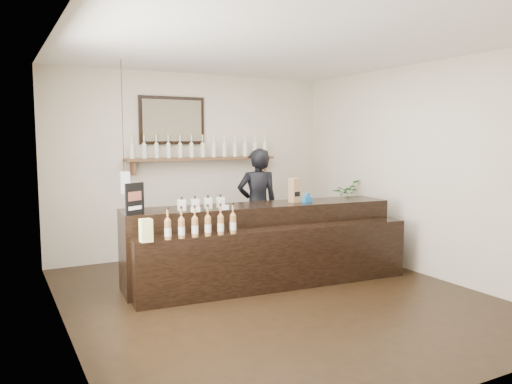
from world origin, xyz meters
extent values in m
plane|color=black|center=(0.00, 0.00, 0.00)|extent=(5.00, 5.00, 0.00)
plane|color=beige|center=(0.00, 2.50, 1.40)|extent=(4.50, 0.00, 4.50)
plane|color=beige|center=(0.00, -2.50, 1.40)|extent=(4.50, 0.00, 4.50)
plane|color=beige|center=(-2.25, 0.00, 1.40)|extent=(0.00, 5.00, 5.00)
plane|color=beige|center=(2.25, 0.00, 1.40)|extent=(0.00, 5.00, 5.00)
plane|color=white|center=(0.00, 0.00, 2.80)|extent=(5.00, 5.00, 0.00)
cube|color=brown|center=(0.10, 2.37, 1.50)|extent=(2.40, 0.25, 0.04)
cube|color=brown|center=(-0.98, 2.40, 1.38)|extent=(0.04, 0.20, 0.20)
cube|color=brown|center=(1.18, 2.40, 1.38)|extent=(0.04, 0.20, 0.20)
cube|color=black|center=(-0.35, 2.47, 2.08)|extent=(1.02, 0.04, 0.72)
cube|color=#433A2B|center=(-0.35, 2.44, 2.08)|extent=(0.92, 0.01, 0.62)
cube|color=white|center=(-1.30, 1.60, 1.25)|extent=(0.12, 0.12, 0.28)
cylinder|color=black|center=(-1.30, 1.60, 2.09)|extent=(0.01, 0.01, 1.41)
cylinder|color=#E0F0C9|center=(-1.00, 2.37, 1.62)|extent=(0.07, 0.07, 0.20)
cone|color=#E0F0C9|center=(-1.00, 2.37, 1.75)|extent=(0.07, 0.07, 0.05)
cylinder|color=#E0F0C9|center=(-1.00, 2.37, 1.81)|extent=(0.02, 0.02, 0.07)
cylinder|color=gold|center=(-1.00, 2.37, 1.86)|extent=(0.03, 0.03, 0.02)
cylinder|color=white|center=(-1.00, 2.37, 1.60)|extent=(0.07, 0.07, 0.09)
cylinder|color=#E0F0C9|center=(-0.82, 2.37, 1.62)|extent=(0.07, 0.07, 0.20)
cone|color=#E0F0C9|center=(-0.82, 2.37, 1.75)|extent=(0.07, 0.07, 0.05)
cylinder|color=#E0F0C9|center=(-0.82, 2.37, 1.81)|extent=(0.02, 0.02, 0.07)
cylinder|color=gold|center=(-0.82, 2.37, 1.86)|extent=(0.03, 0.03, 0.02)
cylinder|color=white|center=(-0.82, 2.37, 1.60)|extent=(0.07, 0.07, 0.09)
cylinder|color=#E0F0C9|center=(-0.63, 2.37, 1.62)|extent=(0.07, 0.07, 0.20)
cone|color=#E0F0C9|center=(-0.63, 2.37, 1.75)|extent=(0.07, 0.07, 0.05)
cylinder|color=#E0F0C9|center=(-0.63, 2.37, 1.81)|extent=(0.02, 0.02, 0.07)
cylinder|color=gold|center=(-0.63, 2.37, 1.86)|extent=(0.03, 0.03, 0.02)
cylinder|color=white|center=(-0.63, 2.37, 1.60)|extent=(0.07, 0.07, 0.09)
cylinder|color=#E0F0C9|center=(-0.45, 2.37, 1.62)|extent=(0.07, 0.07, 0.20)
cone|color=#E0F0C9|center=(-0.45, 2.37, 1.75)|extent=(0.07, 0.07, 0.05)
cylinder|color=#E0F0C9|center=(-0.45, 2.37, 1.81)|extent=(0.02, 0.02, 0.07)
cylinder|color=gold|center=(-0.45, 2.37, 1.86)|extent=(0.03, 0.03, 0.02)
cylinder|color=white|center=(-0.45, 2.37, 1.60)|extent=(0.07, 0.07, 0.09)
cylinder|color=#E0F0C9|center=(-0.27, 2.37, 1.62)|extent=(0.07, 0.07, 0.20)
cone|color=#E0F0C9|center=(-0.27, 2.37, 1.75)|extent=(0.07, 0.07, 0.05)
cylinder|color=#E0F0C9|center=(-0.27, 2.37, 1.81)|extent=(0.02, 0.02, 0.07)
cylinder|color=gold|center=(-0.27, 2.37, 1.86)|extent=(0.03, 0.03, 0.02)
cylinder|color=white|center=(-0.27, 2.37, 1.60)|extent=(0.07, 0.07, 0.09)
cylinder|color=#E0F0C9|center=(-0.08, 2.37, 1.62)|extent=(0.07, 0.07, 0.20)
cone|color=#E0F0C9|center=(-0.08, 2.37, 1.75)|extent=(0.07, 0.07, 0.05)
cylinder|color=#E0F0C9|center=(-0.08, 2.37, 1.81)|extent=(0.02, 0.02, 0.07)
cylinder|color=gold|center=(-0.08, 2.37, 1.86)|extent=(0.03, 0.03, 0.02)
cylinder|color=white|center=(-0.08, 2.37, 1.60)|extent=(0.07, 0.07, 0.09)
cylinder|color=#E0F0C9|center=(0.10, 2.37, 1.62)|extent=(0.07, 0.07, 0.20)
cone|color=#E0F0C9|center=(0.10, 2.37, 1.75)|extent=(0.07, 0.07, 0.05)
cylinder|color=#E0F0C9|center=(0.10, 2.37, 1.81)|extent=(0.02, 0.02, 0.07)
cylinder|color=gold|center=(0.10, 2.37, 1.86)|extent=(0.03, 0.03, 0.02)
cylinder|color=white|center=(0.10, 2.37, 1.60)|extent=(0.07, 0.07, 0.09)
cylinder|color=#E0F0C9|center=(0.28, 2.37, 1.62)|extent=(0.07, 0.07, 0.20)
cone|color=#E0F0C9|center=(0.28, 2.37, 1.75)|extent=(0.07, 0.07, 0.05)
cylinder|color=#E0F0C9|center=(0.28, 2.37, 1.81)|extent=(0.02, 0.02, 0.07)
cylinder|color=gold|center=(0.28, 2.37, 1.86)|extent=(0.03, 0.03, 0.02)
cylinder|color=white|center=(0.28, 2.37, 1.60)|extent=(0.07, 0.07, 0.09)
cylinder|color=#E0F0C9|center=(0.47, 2.37, 1.62)|extent=(0.07, 0.07, 0.20)
cone|color=#E0F0C9|center=(0.47, 2.37, 1.75)|extent=(0.07, 0.07, 0.05)
cylinder|color=#E0F0C9|center=(0.47, 2.37, 1.81)|extent=(0.02, 0.02, 0.07)
cylinder|color=gold|center=(0.47, 2.37, 1.86)|extent=(0.03, 0.03, 0.02)
cylinder|color=white|center=(0.47, 2.37, 1.60)|extent=(0.07, 0.07, 0.09)
cylinder|color=#E0F0C9|center=(0.65, 2.37, 1.62)|extent=(0.07, 0.07, 0.20)
cone|color=#E0F0C9|center=(0.65, 2.37, 1.75)|extent=(0.07, 0.07, 0.05)
cylinder|color=#E0F0C9|center=(0.65, 2.37, 1.81)|extent=(0.02, 0.02, 0.07)
cylinder|color=gold|center=(0.65, 2.37, 1.86)|extent=(0.03, 0.03, 0.02)
cylinder|color=white|center=(0.65, 2.37, 1.60)|extent=(0.07, 0.07, 0.09)
cylinder|color=#E0F0C9|center=(0.83, 2.37, 1.62)|extent=(0.07, 0.07, 0.20)
cone|color=#E0F0C9|center=(0.83, 2.37, 1.75)|extent=(0.07, 0.07, 0.05)
cylinder|color=#E0F0C9|center=(0.83, 2.37, 1.81)|extent=(0.02, 0.02, 0.07)
cylinder|color=gold|center=(0.83, 2.37, 1.86)|extent=(0.03, 0.03, 0.02)
cylinder|color=white|center=(0.83, 2.37, 1.60)|extent=(0.07, 0.07, 0.09)
cylinder|color=#E0F0C9|center=(1.02, 2.37, 1.62)|extent=(0.07, 0.07, 0.20)
cone|color=#E0F0C9|center=(1.02, 2.37, 1.75)|extent=(0.07, 0.07, 0.05)
cylinder|color=#E0F0C9|center=(1.02, 2.37, 1.81)|extent=(0.02, 0.02, 0.07)
cylinder|color=gold|center=(1.02, 2.37, 1.86)|extent=(0.03, 0.03, 0.02)
cylinder|color=white|center=(1.02, 2.37, 1.60)|extent=(0.07, 0.07, 0.09)
cylinder|color=#E0F0C9|center=(1.20, 2.37, 1.62)|extent=(0.07, 0.07, 0.20)
cone|color=#E0F0C9|center=(1.20, 2.37, 1.75)|extent=(0.07, 0.07, 0.05)
cylinder|color=#E0F0C9|center=(1.20, 2.37, 1.81)|extent=(0.02, 0.02, 0.07)
cylinder|color=gold|center=(1.20, 2.37, 1.86)|extent=(0.03, 0.03, 0.02)
cylinder|color=white|center=(1.20, 2.37, 1.60)|extent=(0.07, 0.07, 0.09)
cube|color=black|center=(0.21, 0.70, 0.49)|extent=(3.54, 0.91, 0.98)
cube|color=black|center=(0.21, 0.24, 0.37)|extent=(3.51, 0.60, 0.74)
cube|color=white|center=(-0.76, 0.47, 1.00)|extent=(0.10, 0.04, 0.05)
cube|color=white|center=(-0.40, 0.47, 1.00)|extent=(0.10, 0.04, 0.05)
cube|color=#CFCB7E|center=(-1.41, 0.24, 0.80)|extent=(0.12, 0.12, 0.12)
cube|color=#CFCB7E|center=(-1.41, 0.24, 0.92)|extent=(0.12, 0.12, 0.12)
cube|color=#E0F0C9|center=(-0.87, 0.65, 1.04)|extent=(0.08, 0.08, 0.13)
cube|color=#FCC4D3|center=(-0.87, 0.60, 1.04)|extent=(0.07, 0.00, 0.06)
cylinder|color=black|center=(-0.87, 0.65, 1.13)|extent=(0.02, 0.02, 0.03)
cube|color=#E0F0C9|center=(-0.70, 0.65, 1.04)|extent=(0.08, 0.08, 0.13)
cube|color=#FCC4D3|center=(-0.70, 0.60, 1.04)|extent=(0.07, 0.00, 0.06)
cylinder|color=black|center=(-0.70, 0.65, 1.13)|extent=(0.02, 0.02, 0.03)
cube|color=#E0F0C9|center=(-0.54, 0.65, 1.04)|extent=(0.08, 0.08, 0.13)
cube|color=#FCC4D3|center=(-0.54, 0.60, 1.04)|extent=(0.07, 0.00, 0.06)
cylinder|color=black|center=(-0.54, 0.65, 1.13)|extent=(0.02, 0.02, 0.03)
cube|color=#E0F0C9|center=(-0.37, 0.65, 1.04)|extent=(0.08, 0.08, 0.13)
cube|color=#FCC4D3|center=(-0.37, 0.60, 1.04)|extent=(0.07, 0.00, 0.06)
cylinder|color=black|center=(-0.37, 0.65, 1.13)|extent=(0.02, 0.02, 0.03)
cylinder|color=#A36C37|center=(-1.17, 0.24, 0.84)|extent=(0.07, 0.07, 0.20)
cone|color=#A36C37|center=(-1.17, 0.24, 0.97)|extent=(0.07, 0.07, 0.05)
cylinder|color=#A36C37|center=(-1.17, 0.24, 1.03)|extent=(0.02, 0.02, 0.07)
cylinder|color=black|center=(-1.17, 0.24, 1.08)|extent=(0.03, 0.03, 0.02)
cylinder|color=white|center=(-1.17, 0.24, 0.82)|extent=(0.07, 0.07, 0.09)
cylinder|color=#A36C37|center=(-1.02, 0.24, 0.84)|extent=(0.07, 0.07, 0.20)
cone|color=#A36C37|center=(-1.02, 0.24, 0.97)|extent=(0.07, 0.07, 0.05)
cylinder|color=#A36C37|center=(-1.02, 0.24, 1.03)|extent=(0.02, 0.02, 0.07)
cylinder|color=black|center=(-1.02, 0.24, 1.08)|extent=(0.03, 0.03, 0.02)
cylinder|color=white|center=(-1.02, 0.24, 0.82)|extent=(0.07, 0.07, 0.09)
cylinder|color=#A36C37|center=(-0.87, 0.24, 0.84)|extent=(0.07, 0.07, 0.20)
cone|color=#A36C37|center=(-0.87, 0.24, 0.97)|extent=(0.07, 0.07, 0.05)
cylinder|color=#A36C37|center=(-0.87, 0.24, 1.03)|extent=(0.02, 0.02, 0.07)
cylinder|color=black|center=(-0.87, 0.24, 1.08)|extent=(0.03, 0.03, 0.02)
cylinder|color=white|center=(-0.87, 0.24, 0.82)|extent=(0.07, 0.07, 0.09)
cylinder|color=#A36C37|center=(-0.71, 0.24, 0.84)|extent=(0.07, 0.07, 0.20)
cone|color=#A36C37|center=(-0.71, 0.24, 0.97)|extent=(0.07, 0.07, 0.05)
cylinder|color=#A36C37|center=(-0.71, 0.24, 1.03)|extent=(0.02, 0.02, 0.07)
cylinder|color=black|center=(-0.71, 0.24, 1.08)|extent=(0.03, 0.03, 0.02)
cylinder|color=white|center=(-0.71, 0.24, 0.82)|extent=(0.07, 0.07, 0.09)
cylinder|color=#A36C37|center=(-0.56, 0.24, 0.84)|extent=(0.07, 0.07, 0.20)
cone|color=#A36C37|center=(-0.56, 0.24, 0.97)|extent=(0.07, 0.07, 0.05)
cylinder|color=#A36C37|center=(-0.56, 0.24, 1.03)|extent=(0.02, 0.02, 0.07)
cylinder|color=black|center=(-0.56, 0.24, 1.08)|extent=(0.03, 0.03, 0.02)
cylinder|color=white|center=(-0.56, 0.24, 0.82)|extent=(0.07, 0.07, 0.09)
cylinder|color=#A36C37|center=(-0.40, 0.24, 0.84)|extent=(0.07, 0.07, 0.20)
cone|color=#A36C37|center=(-0.40, 0.24, 0.97)|extent=(0.07, 0.07, 0.05)
cylinder|color=#A36C37|center=(-0.40, 0.24, 1.03)|extent=(0.02, 0.02, 0.07)
cylinder|color=black|center=(-0.40, 0.24, 1.08)|extent=(0.03, 0.03, 0.02)
cylinder|color=white|center=(-0.40, 0.24, 0.82)|extent=(0.07, 0.07, 0.09)
cube|color=black|center=(-1.42, 0.61, 1.15)|extent=(0.24, 0.13, 0.35)
cube|color=brown|center=(-1.42, 0.60, 1.18)|extent=(0.17, 0.08, 0.10)
cube|color=white|center=(-1.42, 0.60, 1.05)|extent=(0.17, 0.08, 0.04)
cube|color=olive|center=(0.71, 0.67, 1.13)|extent=(0.16, 0.13, 0.32)
cube|color=black|center=(0.71, 0.62, 1.09)|extent=(0.09, 0.02, 0.06)
cube|color=#1969B2|center=(0.86, 0.61, 1.01)|extent=(0.15, 0.09, 0.07)
cylinder|color=#1969B2|center=(0.86, 0.61, 1.06)|extent=(0.08, 0.05, 0.08)
cube|color=brown|center=(2.00, 1.24, 0.35)|extent=(0.36, 0.49, 0.71)
imported|color=#2C6F2E|center=(2.00, 1.24, 0.94)|extent=(0.55, 0.54, 0.47)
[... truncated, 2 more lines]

